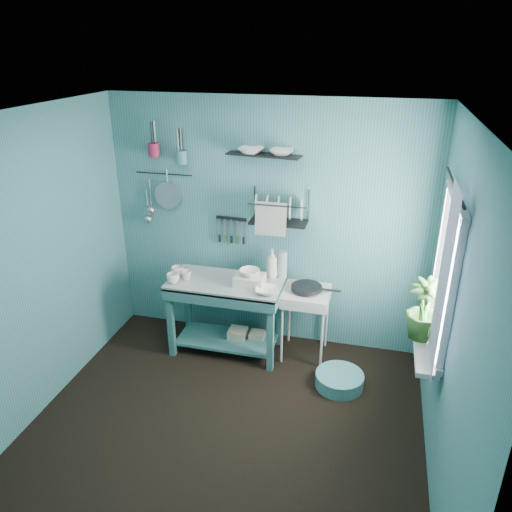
% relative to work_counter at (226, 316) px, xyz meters
% --- Properties ---
extents(floor, '(3.20, 3.20, 0.00)m').
position_rel_work_counter_xyz_m(floor, '(0.32, -1.10, -0.39)').
color(floor, black).
rests_on(floor, ground).
extents(ceiling, '(3.20, 3.20, 0.00)m').
position_rel_work_counter_xyz_m(ceiling, '(0.32, -1.10, 2.11)').
color(ceiling, silver).
rests_on(ceiling, ground).
extents(wall_back, '(3.20, 0.00, 3.20)m').
position_rel_work_counter_xyz_m(wall_back, '(0.32, 0.40, 0.86)').
color(wall_back, teal).
rests_on(wall_back, ground).
extents(wall_front, '(3.20, 0.00, 3.20)m').
position_rel_work_counter_xyz_m(wall_front, '(0.32, -2.60, 0.86)').
color(wall_front, teal).
rests_on(wall_front, ground).
extents(wall_left, '(0.00, 3.00, 3.00)m').
position_rel_work_counter_xyz_m(wall_left, '(-1.28, -1.10, 0.86)').
color(wall_left, teal).
rests_on(wall_left, ground).
extents(wall_right, '(0.00, 3.00, 3.00)m').
position_rel_work_counter_xyz_m(wall_right, '(1.92, -1.10, 0.86)').
color(wall_right, teal).
rests_on(wall_right, ground).
extents(work_counter, '(1.18, 0.71, 0.79)m').
position_rel_work_counter_xyz_m(work_counter, '(0.00, 0.00, 0.00)').
color(work_counter, '#326969').
rests_on(work_counter, floor).
extents(mug_left, '(0.12, 0.12, 0.10)m').
position_rel_work_counter_xyz_m(mug_left, '(-0.48, -0.16, 0.44)').
color(mug_left, white).
rests_on(mug_left, work_counter).
extents(mug_mid, '(0.14, 0.14, 0.09)m').
position_rel_work_counter_xyz_m(mug_mid, '(-0.38, -0.06, 0.44)').
color(mug_mid, white).
rests_on(mug_mid, work_counter).
extents(mug_right, '(0.17, 0.17, 0.10)m').
position_rel_work_counter_xyz_m(mug_right, '(-0.50, 0.00, 0.44)').
color(mug_right, white).
rests_on(mug_right, work_counter).
extents(wash_tub, '(0.28, 0.22, 0.10)m').
position_rel_work_counter_xyz_m(wash_tub, '(0.25, -0.02, 0.44)').
color(wash_tub, silver).
rests_on(wash_tub, work_counter).
extents(tub_bowl, '(0.20, 0.19, 0.06)m').
position_rel_work_counter_xyz_m(tub_bowl, '(0.25, -0.02, 0.52)').
color(tub_bowl, white).
rests_on(tub_bowl, wash_tub).
extents(soap_bottle, '(0.12, 0.12, 0.30)m').
position_rel_work_counter_xyz_m(soap_bottle, '(0.42, 0.20, 0.54)').
color(soap_bottle, silver).
rests_on(soap_bottle, work_counter).
extents(water_bottle, '(0.09, 0.09, 0.28)m').
position_rel_work_counter_xyz_m(water_bottle, '(0.52, 0.22, 0.53)').
color(water_bottle, '#9EAAB0').
rests_on(water_bottle, work_counter).
extents(counter_bowl, '(0.22, 0.22, 0.05)m').
position_rel_work_counter_xyz_m(counter_bowl, '(0.45, -0.15, 0.42)').
color(counter_bowl, white).
rests_on(counter_bowl, work_counter).
extents(hotplate_stand, '(0.50, 0.50, 0.72)m').
position_rel_work_counter_xyz_m(hotplate_stand, '(0.78, 0.12, -0.03)').
color(hotplate_stand, silver).
rests_on(hotplate_stand, floor).
extents(frying_pan, '(0.30, 0.30, 0.03)m').
position_rel_work_counter_xyz_m(frying_pan, '(0.78, 0.12, 0.36)').
color(frying_pan, black).
rests_on(frying_pan, hotplate_stand).
extents(knife_strip, '(0.32, 0.04, 0.03)m').
position_rel_work_counter_xyz_m(knife_strip, '(-0.04, 0.37, 0.91)').
color(knife_strip, black).
rests_on(knife_strip, wall_back).
extents(dish_rack, '(0.57, 0.28, 0.32)m').
position_rel_work_counter_xyz_m(dish_rack, '(0.46, 0.27, 1.10)').
color(dish_rack, black).
rests_on(dish_rack, wall_back).
extents(upper_shelf, '(0.71, 0.25, 0.02)m').
position_rel_work_counter_xyz_m(upper_shelf, '(0.30, 0.30, 1.58)').
color(upper_shelf, black).
rests_on(upper_shelf, wall_back).
extents(shelf_bowl_left, '(0.27, 0.27, 0.06)m').
position_rel_work_counter_xyz_m(shelf_bowl_left, '(0.18, 0.30, 1.61)').
color(shelf_bowl_left, white).
rests_on(shelf_bowl_left, upper_shelf).
extents(shelf_bowl_right, '(0.22, 0.22, 0.05)m').
position_rel_work_counter_xyz_m(shelf_bowl_right, '(0.48, 0.30, 1.65)').
color(shelf_bowl_right, white).
rests_on(shelf_bowl_right, upper_shelf).
extents(utensil_cup_magenta, '(0.11, 0.11, 0.13)m').
position_rel_work_counter_xyz_m(utensil_cup_magenta, '(-0.80, 0.32, 1.57)').
color(utensil_cup_magenta, '#A41E46').
rests_on(utensil_cup_magenta, wall_back).
extents(utensil_cup_teal, '(0.11, 0.11, 0.13)m').
position_rel_work_counter_xyz_m(utensil_cup_teal, '(-0.52, 0.32, 1.51)').
color(utensil_cup_teal, teal).
rests_on(utensil_cup_teal, wall_back).
extents(colander, '(0.28, 0.03, 0.28)m').
position_rel_work_counter_xyz_m(colander, '(-0.71, 0.35, 1.11)').
color(colander, '#9D9EA4').
rests_on(colander, wall_back).
extents(ladle_outer, '(0.01, 0.01, 0.30)m').
position_rel_work_counter_xyz_m(ladle_outer, '(-0.90, 0.36, 1.11)').
color(ladle_outer, '#9D9EA4').
rests_on(ladle_outer, wall_back).
extents(ladle_inner, '(0.01, 0.01, 0.30)m').
position_rel_work_counter_xyz_m(ladle_inner, '(-0.95, 0.36, 1.01)').
color(ladle_inner, '#9D9EA4').
rests_on(ladle_inner, wall_back).
extents(hook_rail, '(0.60, 0.01, 0.01)m').
position_rel_work_counter_xyz_m(hook_rail, '(-0.74, 0.37, 1.32)').
color(hook_rail, black).
rests_on(hook_rail, wall_back).
extents(window_glass, '(0.00, 1.10, 1.10)m').
position_rel_work_counter_xyz_m(window_glass, '(1.91, -0.65, 1.01)').
color(window_glass, white).
rests_on(window_glass, wall_right).
extents(windowsill, '(0.16, 0.95, 0.04)m').
position_rel_work_counter_xyz_m(windowsill, '(1.82, -0.65, 0.42)').
color(windowsill, silver).
rests_on(windowsill, wall_right).
extents(curtain, '(0.00, 1.35, 1.35)m').
position_rel_work_counter_xyz_m(curtain, '(1.84, -0.95, 1.06)').
color(curtain, silver).
rests_on(curtain, wall_right).
extents(curtain_rod, '(0.02, 1.05, 0.02)m').
position_rel_work_counter_xyz_m(curtain_rod, '(1.86, -0.65, 1.66)').
color(curtain_rod, black).
rests_on(curtain_rod, wall_right).
extents(potted_plant, '(0.33, 0.33, 0.49)m').
position_rel_work_counter_xyz_m(potted_plant, '(1.79, -0.63, 0.68)').
color(potted_plant, '#326227').
rests_on(potted_plant, windowsill).
extents(storage_tin_large, '(0.18, 0.18, 0.22)m').
position_rel_work_counter_xyz_m(storage_tin_large, '(0.10, 0.05, -0.28)').
color(storage_tin_large, tan).
rests_on(storage_tin_large, floor).
extents(storage_tin_small, '(0.15, 0.15, 0.20)m').
position_rel_work_counter_xyz_m(storage_tin_small, '(0.30, 0.08, -0.29)').
color(storage_tin_small, tan).
rests_on(storage_tin_small, floor).
extents(floor_basin, '(0.45, 0.45, 0.13)m').
position_rel_work_counter_xyz_m(floor_basin, '(1.18, -0.32, -0.33)').
color(floor_basin, teal).
rests_on(floor_basin, floor).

